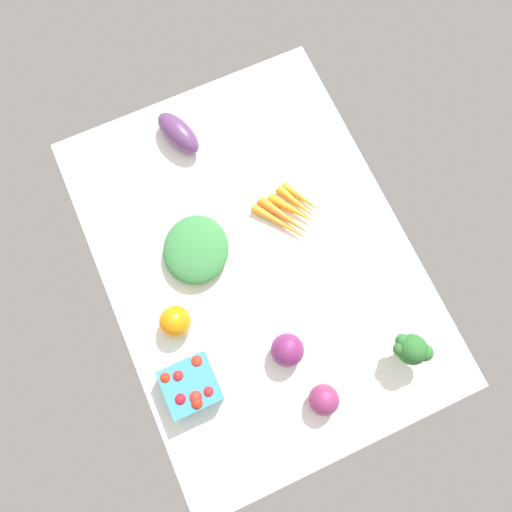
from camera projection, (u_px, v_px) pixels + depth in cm
name	position (u px, v px, depth cm)	size (l,w,h in cm)	color
tablecloth	(256.00, 259.00, 126.39)	(104.00, 76.00, 2.00)	white
bell_pepper_orange	(175.00, 321.00, 117.39)	(7.70, 7.70, 8.06)	orange
carrot_bunch	(290.00, 213.00, 127.05)	(17.62, 17.99, 2.99)	orange
red_onion_near_basket	(324.00, 400.00, 113.30)	(7.28, 7.28, 7.28)	#802B58
eggplant	(178.00, 133.00, 130.37)	(14.78, 6.81, 6.81)	#5A3563
red_onion_center	(287.00, 350.00, 115.75)	(8.00, 8.00, 8.00)	#6E245C
leafy_greens_clump	(196.00, 249.00, 123.00)	(18.20, 16.55, 5.75)	#367A3E
broccoli_head	(411.00, 349.00, 112.71)	(8.13, 8.52, 11.27)	#9ED081
berry_basket	(190.00, 386.00, 113.92)	(11.84, 11.84, 7.97)	teal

